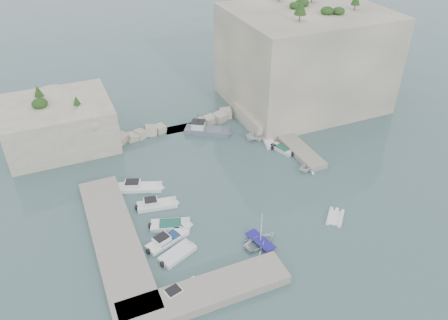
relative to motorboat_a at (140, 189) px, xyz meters
name	(u,v)px	position (x,y,z in m)	size (l,w,h in m)	color
ground	(242,202)	(11.81, -8.09, 0.00)	(400.00, 400.00, 0.00)	#426063
cliff_east	(304,58)	(34.81, 14.91, 8.50)	(26.00, 22.00, 17.00)	beige
cliff_terrace	(266,116)	(24.81, 9.91, 1.25)	(8.00, 10.00, 2.50)	beige
outcrop_west	(60,124)	(-8.19, 16.91, 3.50)	(16.00, 14.00, 7.00)	beige
quay_west	(115,239)	(-5.19, -9.09, 0.55)	(5.00, 24.00, 1.10)	#9E9689
quay_south	(206,293)	(1.81, -20.59, 0.55)	(18.00, 4.00, 1.10)	#9E9689
ledge_east	(291,142)	(25.31, 1.91, 0.40)	(3.00, 16.00, 0.80)	#9E9689
breakwater	(182,124)	(10.81, 13.91, 0.70)	(28.00, 3.00, 1.40)	beige
motorboat_a	(140,189)	(0.00, 0.00, 0.00)	(6.72, 2.00, 1.40)	white
motorboat_b	(157,206)	(1.19, -4.57, 0.00)	(5.68, 1.86, 1.40)	white
motorboat_c	(171,226)	(1.63, -8.97, 0.00)	(5.30, 1.93, 0.70)	white
motorboat_d	(168,242)	(0.52, -11.37, 0.00)	(5.87, 1.75, 1.40)	white
motorboat_e	(178,255)	(0.92, -13.94, 0.00)	(4.81, 1.97, 0.70)	silver
motorboat_f	(180,295)	(-0.61, -19.34, 0.00)	(5.28, 1.57, 1.40)	white
rowboat	(260,243)	(10.54, -15.96, 0.00)	(3.11, 4.35, 0.90)	white
inflatable_dinghy	(335,218)	(21.27, -15.78, 0.00)	(3.69, 1.79, 0.44)	white
tender_east_a	(307,171)	(23.64, -5.36, 0.00)	(2.72, 3.15, 1.66)	white
tender_east_b	(282,151)	(23.03, 0.81, 0.00)	(4.34, 1.48, 0.70)	silver
tender_east_c	(268,142)	(22.18, 3.85, 0.00)	(4.55, 1.47, 0.70)	white
tender_east_d	(257,139)	(20.95, 5.52, 0.00)	(1.51, 4.02, 1.55)	silver
work_boat	(207,133)	(14.17, 10.61, 0.00)	(8.04, 2.38, 2.20)	slate
rowboat_mast	(261,227)	(10.54, -15.96, 2.55)	(0.10, 0.10, 4.20)	white
vegetation	(279,5)	(29.64, 16.32, 17.93)	(53.48, 13.88, 13.40)	#1E4219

